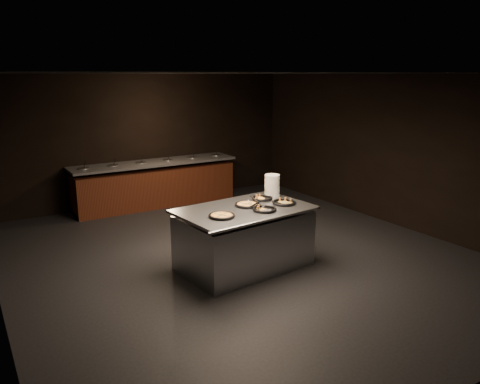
# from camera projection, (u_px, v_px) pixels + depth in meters

# --- Properties ---
(room) EXTENTS (7.02, 8.02, 2.92)m
(room) POSITION_uv_depth(u_px,v_px,m) (238.00, 169.00, 7.32)
(room) COLOR black
(room) RESTS_ON ground
(salad_bar) EXTENTS (3.70, 0.83, 1.18)m
(salad_bar) POSITION_uv_depth(u_px,v_px,m) (156.00, 186.00, 10.51)
(salad_bar) COLOR #5F3016
(salad_bar) RESTS_ON ground
(serving_counter) EXTENTS (2.08, 1.44, 0.94)m
(serving_counter) POSITION_uv_depth(u_px,v_px,m) (244.00, 239.00, 7.11)
(serving_counter) COLOR silver
(serving_counter) RESTS_ON ground
(plate_stack) EXTENTS (0.24, 0.24, 0.36)m
(plate_stack) POSITION_uv_depth(u_px,v_px,m) (272.00, 186.00, 7.63)
(plate_stack) COLOR white
(plate_stack) RESTS_ON serving_counter
(pan_veggie_whole) EXTENTS (0.38, 0.38, 0.04)m
(pan_veggie_whole) POSITION_uv_depth(u_px,v_px,m) (222.00, 216.00, 6.55)
(pan_veggie_whole) COLOR black
(pan_veggie_whole) RESTS_ON serving_counter
(pan_cheese_whole) EXTENTS (0.38, 0.38, 0.04)m
(pan_cheese_whole) POSITION_uv_depth(u_px,v_px,m) (247.00, 205.00, 7.11)
(pan_cheese_whole) COLOR black
(pan_cheese_whole) RESTS_ON serving_counter
(pan_cheese_slices_a) EXTENTS (0.33, 0.33, 0.04)m
(pan_cheese_slices_a) POSITION_uv_depth(u_px,v_px,m) (262.00, 198.00, 7.48)
(pan_cheese_slices_a) COLOR black
(pan_cheese_slices_a) RESTS_ON serving_counter
(pan_cheese_slices_b) EXTENTS (0.36, 0.36, 0.04)m
(pan_cheese_slices_b) POSITION_uv_depth(u_px,v_px,m) (264.00, 209.00, 6.86)
(pan_cheese_slices_b) COLOR black
(pan_cheese_slices_b) RESTS_ON serving_counter
(pan_veggie_slices) EXTENTS (0.37, 0.37, 0.04)m
(pan_veggie_slices) POSITION_uv_depth(u_px,v_px,m) (284.00, 203.00, 7.22)
(pan_veggie_slices) COLOR black
(pan_veggie_slices) RESTS_ON serving_counter
(server_left) EXTENTS (0.19, 0.32, 0.17)m
(server_left) POSITION_uv_depth(u_px,v_px,m) (253.00, 201.00, 7.05)
(server_left) COLOR silver
(server_left) RESTS_ON serving_counter
(server_right) EXTENTS (0.33, 0.24, 0.18)m
(server_right) POSITION_uv_depth(u_px,v_px,m) (258.00, 206.00, 6.79)
(server_right) COLOR silver
(server_right) RESTS_ON serving_counter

